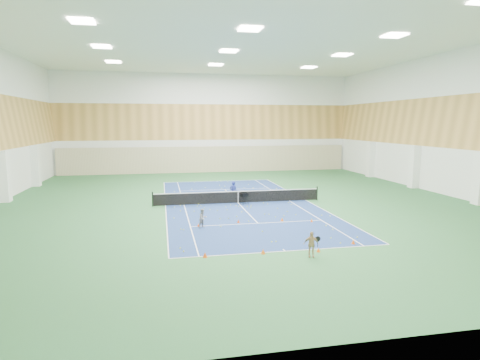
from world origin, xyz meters
name	(u,v)px	position (x,y,z in m)	size (l,w,h in m)	color
ground	(238,203)	(0.00, 0.00, 0.00)	(40.00, 40.00, 0.00)	#285E33
room_shell	(238,124)	(0.00, 0.00, 6.00)	(36.00, 40.00, 12.00)	white
wood_cladding	(238,97)	(0.00, 0.00, 8.00)	(36.00, 40.00, 8.00)	tan
ceiling_light_grid	(238,42)	(0.00, 0.00, 11.92)	(21.40, 25.40, 0.06)	white
court_surface	(238,203)	(0.00, 0.00, 0.01)	(10.97, 23.77, 0.01)	navy
tennis_balls_scatter	(238,202)	(0.00, 0.00, 0.05)	(10.57, 22.77, 0.07)	yellow
tennis_net	(238,196)	(0.00, 0.00, 0.55)	(12.80, 0.10, 1.10)	black
back_curtain	(208,159)	(0.00, 19.75, 1.60)	(35.40, 0.16, 3.20)	#C6B793
coach	(233,191)	(-0.27, 0.60, 0.81)	(0.59, 0.39, 1.62)	navy
child_court	(203,218)	(-3.40, -6.75, 0.57)	(0.55, 0.43, 1.14)	gray
child_apron	(311,244)	(0.93, -12.87, 0.60)	(0.70, 0.29, 1.20)	tan
ball_cart	(244,198)	(0.35, -0.60, 0.46)	(0.53, 0.53, 0.91)	black
cone_svc_a	(198,225)	(-3.64, -6.43, 0.09)	(0.17, 0.17, 0.19)	#FB4C0D
cone_svc_b	(238,221)	(-1.14, -6.02, 0.10)	(0.19, 0.19, 0.21)	#DF400B
cone_svc_c	(282,219)	(1.62, -6.15, 0.12)	(0.21, 0.21, 0.23)	orange
cone_svc_d	(312,220)	(3.36, -6.71, 0.10)	(0.17, 0.17, 0.19)	#FF530D
cone_base_a	(205,255)	(-3.85, -12.00, 0.12)	(0.22, 0.22, 0.24)	#EF4E0C
cone_base_b	(263,251)	(-1.12, -12.03, 0.12)	(0.22, 0.22, 0.24)	#E2590B
cone_base_c	(319,250)	(1.54, -12.27, 0.10)	(0.19, 0.19, 0.20)	#FF5E0D
cone_base_d	(353,242)	(3.76, -11.43, 0.11)	(0.21, 0.21, 0.23)	#E9570C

